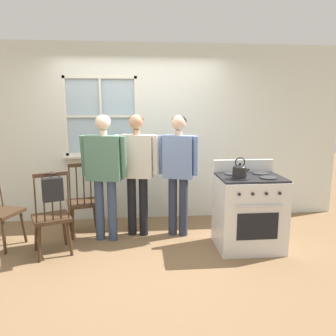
{
  "coord_description": "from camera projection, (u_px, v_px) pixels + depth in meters",
  "views": [
    {
      "loc": [
        -0.02,
        -3.7,
        1.78
      ],
      "look_at": [
        0.35,
        0.36,
        1.0
      ],
      "focal_mm": 35.0,
      "sensor_mm": 36.0,
      "label": 1
    }
  ],
  "objects": [
    {
      "name": "ground_plane",
      "position": [
        142.0,
        255.0,
        3.96
      ],
      "size": [
        16.0,
        16.0,
        0.0
      ],
      "primitive_type": "plane",
      "color": "brown"
    },
    {
      "name": "chair_by_window",
      "position": [
        52.0,
        218.0,
        3.91
      ],
      "size": [
        0.54,
        0.53,
        1.04
      ],
      "rotation": [
        0.0,
        0.0,
        -2.74
      ],
      "color": "#3D2819",
      "rests_on": "ground_plane"
    },
    {
      "name": "person_adult_right",
      "position": [
        178.0,
        164.0,
        4.41
      ],
      "size": [
        0.55,
        0.33,
        1.66
      ],
      "rotation": [
        0.0,
        0.0,
        -0.33
      ],
      "color": "#2D3347",
      "rests_on": "ground_plane"
    },
    {
      "name": "person_elderly_left",
      "position": [
        104.0,
        166.0,
        4.24
      ],
      "size": [
        0.61,
        0.31,
        1.66
      ],
      "rotation": [
        0.0,
        0.0,
        -0.23
      ],
      "color": "#384766",
      "rests_on": "ground_plane"
    },
    {
      "name": "wall_back",
      "position": [
        141.0,
        135.0,
        5.08
      ],
      "size": [
        6.4,
        0.16,
        2.7
      ],
      "color": "silver",
      "rests_on": "ground_plane"
    },
    {
      "name": "kettle",
      "position": [
        240.0,
        171.0,
        3.86
      ],
      "size": [
        0.21,
        0.17,
        0.25
      ],
      "color": "black",
      "rests_on": "stove"
    },
    {
      "name": "chair_center_cluster",
      "position": [
        83.0,
        203.0,
        4.52
      ],
      "size": [
        0.51,
        0.5,
        1.04
      ],
      "rotation": [
        0.0,
        0.0,
        -2.87
      ],
      "color": "#3D2819",
      "rests_on": "ground_plane"
    },
    {
      "name": "stove",
      "position": [
        249.0,
        211.0,
        4.11
      ],
      "size": [
        0.79,
        0.68,
        1.08
      ],
      "color": "silver",
      "rests_on": "ground_plane"
    },
    {
      "name": "person_teen_center",
      "position": [
        137.0,
        163.0,
        4.41
      ],
      "size": [
        0.59,
        0.29,
        1.67
      ],
      "rotation": [
        0.0,
        0.0,
        -0.2
      ],
      "color": "black",
      "rests_on": "ground_plane"
    },
    {
      "name": "handbag",
      "position": [
        53.0,
        189.0,
        3.63
      ],
      "size": [
        0.24,
        0.24,
        0.31
      ],
      "color": "black",
      "rests_on": "chair_by_window"
    },
    {
      "name": "chair_near_wall",
      "position": [
        0.0,
        212.0,
        4.13
      ],
      "size": [
        0.53,
        0.54,
        1.04
      ],
      "rotation": [
        0.0,
        0.0,
        1.2
      ],
      "color": "#3D2819",
      "rests_on": "ground_plane"
    },
    {
      "name": "potted_plant",
      "position": [
        110.0,
        151.0,
        4.99
      ],
      "size": [
        0.12,
        0.12,
        0.26
      ],
      "color": "beige",
      "rests_on": "wall_back"
    }
  ]
}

